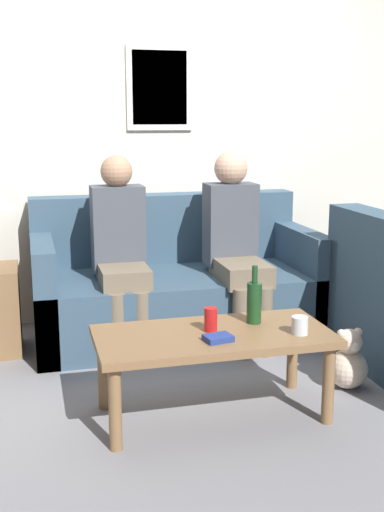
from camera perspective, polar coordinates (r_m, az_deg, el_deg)
The scene contains 11 objects.
ground_plane at distance 4.07m, azimuth 0.28°, elevation -9.27°, with size 16.00×16.00×0.00m, color gray.
wall_back at distance 4.82m, azimuth -2.96°, elevation 9.96°, with size 9.00×0.08×2.60m.
couch_main at distance 4.49m, azimuth -1.55°, elevation -2.88°, with size 1.93×0.95×0.95m.
coffee_table at distance 3.24m, azimuth 1.90°, elevation -7.83°, with size 1.18×0.57×0.44m.
wine_bottle at distance 3.35m, azimuth 5.55°, elevation -4.03°, with size 0.08×0.08×0.31m.
drinking_glass at distance 3.23m, azimuth 9.55°, elevation -6.10°, with size 0.08×0.08×0.09m.
book_stack at distance 3.10m, azimuth 2.34°, elevation -7.31°, with size 0.15×0.12×0.03m.
soda_can at distance 3.22m, azimuth 1.67°, elevation -5.66°, with size 0.07×0.07×0.12m.
person_left at distance 4.16m, azimuth -6.38°, elevation 0.94°, with size 0.34×0.58×1.26m.
person_right at distance 4.30m, azimuth 3.89°, elevation 1.46°, with size 0.34×0.65×1.27m.
teddy_bear at distance 3.74m, azimuth 13.71°, elevation -9.16°, with size 0.22×0.22×0.35m.
Camera 1 is at (-0.97, -3.66, 1.50)m, focal length 45.00 mm.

